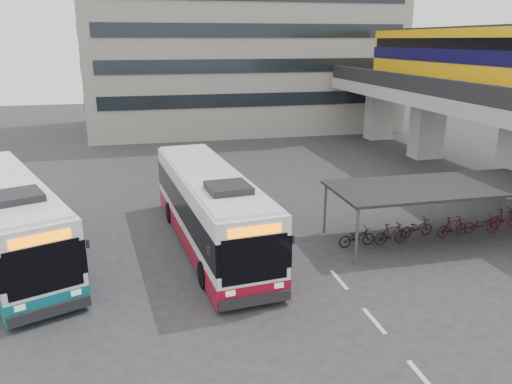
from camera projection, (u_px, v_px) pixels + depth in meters
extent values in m
plane|color=#28282B|center=(276.00, 287.00, 18.61)|extent=(120.00, 120.00, 0.00)
cube|color=gray|center=(427.00, 128.00, 38.41)|extent=(2.20, 1.60, 4.60)
cube|color=gray|center=(379.00, 114.00, 45.85)|extent=(2.20, 1.60, 4.60)
cube|color=gray|center=(482.00, 101.00, 32.02)|extent=(8.00, 32.00, 0.90)
cube|color=black|center=(432.00, 87.00, 30.91)|extent=(0.35, 32.00, 1.10)
cube|color=#E9A90D|center=(460.00, 59.00, 33.97)|extent=(2.90, 20.00, 3.90)
cube|color=#0C0935|center=(460.00, 56.00, 33.91)|extent=(2.98, 20.02, 0.90)
cube|color=black|center=(461.00, 43.00, 33.67)|extent=(2.96, 19.20, 0.70)
cube|color=black|center=(463.00, 28.00, 33.40)|extent=(2.70, 19.60, 0.25)
cylinder|color=#595B60|center=(325.00, 209.00, 23.53)|extent=(0.12, 0.12, 2.40)
cylinder|color=#595B60|center=(501.00, 195.00, 25.63)|extent=(0.12, 0.12, 2.40)
cylinder|color=#595B60|center=(357.00, 237.00, 20.18)|extent=(0.12, 0.12, 2.40)
cube|color=black|center=(440.00, 186.00, 22.53)|extent=(10.00, 4.00, 0.12)
imported|color=black|center=(356.00, 236.00, 22.25)|extent=(1.71, 0.60, 0.90)
imported|color=black|center=(388.00, 232.00, 22.59)|extent=(1.66, 0.47, 1.00)
imported|color=black|center=(420.00, 230.00, 22.95)|extent=(1.72, 0.60, 0.90)
imported|color=black|center=(451.00, 226.00, 23.29)|extent=(1.66, 0.47, 1.00)
imported|color=#350C0F|center=(481.00, 224.00, 23.65)|extent=(1.71, 0.60, 0.90)
imported|color=#3F0C0F|center=(510.00, 221.00, 23.99)|extent=(1.66, 0.47, 1.00)
cube|color=gray|center=(240.00, 1.00, 49.77)|extent=(30.00, 15.00, 25.00)
cube|color=beige|center=(424.00, 378.00, 13.57)|extent=(0.15, 1.60, 0.01)
cube|color=beige|center=(374.00, 321.00, 16.36)|extent=(0.15, 1.60, 0.01)
cube|color=beige|center=(339.00, 280.00, 19.15)|extent=(0.15, 1.60, 0.01)
cube|color=white|center=(210.00, 205.00, 21.99)|extent=(3.83, 12.47, 2.81)
cube|color=maroon|center=(211.00, 232.00, 22.37)|extent=(3.87, 12.51, 0.77)
cube|color=black|center=(210.00, 202.00, 21.95)|extent=(3.89, 12.49, 1.18)
cube|color=#F26E00|center=(255.00, 231.00, 16.14)|extent=(1.82, 0.26, 0.31)
cube|color=black|center=(228.00, 188.00, 18.74)|extent=(1.72, 1.78, 0.29)
cylinder|color=black|center=(204.00, 274.00, 18.45)|extent=(0.41, 1.05, 1.02)
cylinder|color=black|center=(217.00, 207.00, 25.87)|extent=(0.41, 1.05, 1.02)
cube|color=white|center=(9.00, 216.00, 20.57)|extent=(7.00, 12.42, 2.82)
cube|color=#0B5E6A|center=(13.00, 245.00, 20.96)|extent=(7.05, 12.47, 0.77)
cube|color=black|center=(8.00, 213.00, 20.54)|extent=(7.06, 12.46, 1.18)
cube|color=#F26E00|center=(40.00, 239.00, 15.44)|extent=(1.73, 0.75, 0.31)
cube|color=black|center=(18.00, 196.00, 17.68)|extent=(2.07, 2.11, 0.29)
cylinder|color=black|center=(27.00, 218.00, 24.35)|extent=(0.67, 1.07, 1.03)
imported|color=black|center=(220.00, 241.00, 20.47)|extent=(0.66, 0.79, 1.86)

